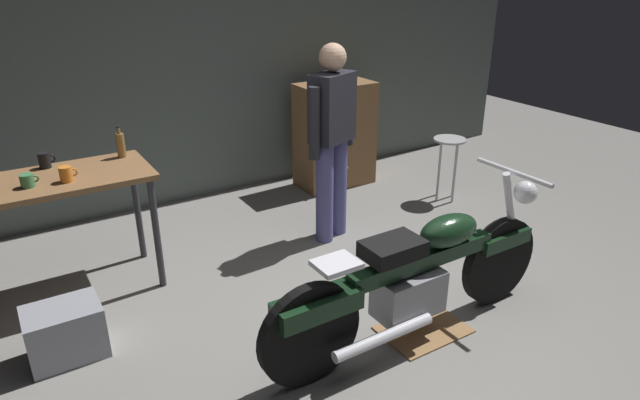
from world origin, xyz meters
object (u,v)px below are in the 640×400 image
at_px(mug_black_matte, 45,160).
at_px(bottle, 121,145).
at_px(shop_stool, 449,152).
at_px(mug_orange_travel, 66,174).
at_px(mug_green_speckled, 27,181).
at_px(person_standing, 332,136).
at_px(wooden_dresser, 335,135).
at_px(motorcycle, 418,276).
at_px(storage_bin, 65,332).

distance_m(mug_black_matte, bottle, 0.52).
xyz_separation_m(shop_stool, mug_orange_travel, (-3.48, 0.02, 0.45)).
relative_size(mug_black_matte, mug_green_speckled, 1.01).
relative_size(person_standing, bottle, 6.93).
bearing_deg(wooden_dresser, mug_green_speckled, -163.02).
relative_size(mug_green_speckled, mug_orange_travel, 0.99).
height_order(person_standing, mug_orange_travel, person_standing).
bearing_deg(wooden_dresser, motorcycle, -112.30).
xyz_separation_m(person_standing, wooden_dresser, (0.72, 1.05, -0.38)).
xyz_separation_m(storage_bin, mug_black_matte, (0.15, 0.99, 0.79)).
relative_size(person_standing, mug_green_speckled, 14.44).
relative_size(motorcycle, bottle, 9.09).
bearing_deg(mug_green_speckled, wooden_dresser, 16.98).
xyz_separation_m(wooden_dresser, mug_black_matte, (-2.83, -0.57, 0.41)).
relative_size(motorcycle, storage_bin, 4.98).
distance_m(person_standing, mug_orange_travel, 2.03).
bearing_deg(person_standing, motorcycle, 56.72).
bearing_deg(mug_green_speckled, mug_orange_travel, -7.38).
distance_m(motorcycle, mug_black_matte, 2.71).
distance_m(motorcycle, storage_bin, 2.19).
relative_size(shop_stool, wooden_dresser, 0.58).
bearing_deg(mug_orange_travel, wooden_dresser, 18.88).
bearing_deg(mug_green_speckled, motorcycle, -39.96).
bearing_deg(motorcycle, wooden_dresser, 67.07).
bearing_deg(person_standing, wooden_dresser, -145.70).
height_order(mug_green_speckled, mug_orange_travel, mug_orange_travel).
distance_m(wooden_dresser, storage_bin, 3.39).
bearing_deg(mug_black_matte, wooden_dresser, 11.45).
distance_m(mug_black_matte, mug_orange_travel, 0.38).
distance_m(motorcycle, mug_orange_travel, 2.39).
bearing_deg(storage_bin, person_standing, 12.72).
xyz_separation_m(wooden_dresser, mug_orange_travel, (-2.75, -0.94, 0.40)).
relative_size(mug_orange_travel, bottle, 0.49).
height_order(person_standing, wooden_dresser, person_standing).
xyz_separation_m(shop_stool, mug_black_matte, (-3.56, 0.38, 0.46)).
xyz_separation_m(storage_bin, bottle, (0.67, 0.94, 0.83)).
bearing_deg(shop_stool, mug_orange_travel, 179.71).
xyz_separation_m(person_standing, mug_orange_travel, (-2.03, 0.11, 0.03)).
relative_size(motorcycle, mug_black_matte, 18.83).
bearing_deg(motorcycle, bottle, 122.94).
bearing_deg(bottle, mug_black_matte, 175.10).
height_order(motorcycle, mug_black_matte, mug_black_matte).
height_order(person_standing, bottle, person_standing).
bearing_deg(mug_green_speckled, person_standing, -3.58).
relative_size(wooden_dresser, bottle, 4.56).
relative_size(person_standing, wooden_dresser, 1.52).
bearing_deg(shop_stool, storage_bin, -170.76).
height_order(mug_black_matte, mug_green_speckled, mug_black_matte).
bearing_deg(storage_bin, shop_stool, 9.24).
height_order(mug_black_matte, mug_orange_travel, mug_black_matte).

